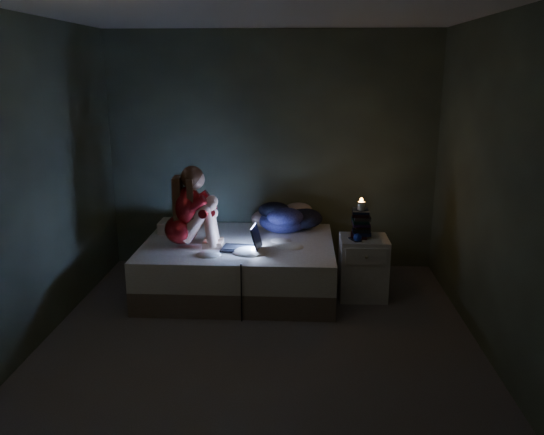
# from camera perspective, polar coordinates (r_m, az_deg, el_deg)

# --- Properties ---
(floor) EXTENTS (3.60, 3.80, 0.02)m
(floor) POSITION_cam_1_polar(r_m,az_deg,el_deg) (4.71, -1.27, -12.77)
(floor) COLOR #514946
(floor) RESTS_ON ground
(ceiling) EXTENTS (3.60, 3.80, 0.02)m
(ceiling) POSITION_cam_1_polar(r_m,az_deg,el_deg) (4.19, -1.50, 20.85)
(ceiling) COLOR silver
(ceiling) RESTS_ON ground
(wall_back) EXTENTS (3.60, 0.02, 2.60)m
(wall_back) POSITION_cam_1_polar(r_m,az_deg,el_deg) (6.13, -0.02, 6.73)
(wall_back) COLOR #2B3126
(wall_back) RESTS_ON ground
(wall_front) EXTENTS (3.60, 0.02, 2.60)m
(wall_front) POSITION_cam_1_polar(r_m,az_deg,el_deg) (2.43, -4.79, -6.39)
(wall_front) COLOR #2B3126
(wall_front) RESTS_ON ground
(wall_left) EXTENTS (0.02, 3.80, 2.60)m
(wall_left) POSITION_cam_1_polar(r_m,az_deg,el_deg) (4.75, -23.74, 3.00)
(wall_left) COLOR #2B3126
(wall_left) RESTS_ON ground
(wall_right) EXTENTS (0.02, 3.80, 2.60)m
(wall_right) POSITION_cam_1_polar(r_m,az_deg,el_deg) (4.50, 22.30, 2.55)
(wall_right) COLOR #2B3126
(wall_right) RESTS_ON ground
(bed) EXTENTS (1.88, 1.41, 0.52)m
(bed) POSITION_cam_1_polar(r_m,az_deg,el_deg) (5.63, -3.41, -5.02)
(bed) COLOR beige
(bed) RESTS_ON ground
(pillow) EXTENTS (0.40, 0.29, 0.12)m
(pillow) POSITION_cam_1_polar(r_m,az_deg,el_deg) (5.95, -9.56, -0.89)
(pillow) COLOR white
(pillow) RESTS_ON bed
(woman) EXTENTS (0.51, 0.35, 0.80)m
(woman) POSITION_cam_1_polar(r_m,az_deg,el_deg) (5.37, -9.42, 1.14)
(woman) COLOR maroon
(woman) RESTS_ON bed
(laptop) EXTENTS (0.39, 0.30, 0.26)m
(laptop) POSITION_cam_1_polar(r_m,az_deg,el_deg) (5.26, -3.27, -2.02)
(laptop) COLOR black
(laptop) RESTS_ON bed
(clothes_pile) EXTENTS (0.61, 0.51, 0.33)m
(clothes_pile) POSITION_cam_1_polar(r_m,az_deg,el_deg) (5.87, 1.17, 0.18)
(clothes_pile) COLOR #0D0E45
(clothes_pile) RESTS_ON bed
(nightstand) EXTENTS (0.46, 0.41, 0.61)m
(nightstand) POSITION_cam_1_polar(r_m,az_deg,el_deg) (5.52, 9.36, -5.10)
(nightstand) COLOR beige
(nightstand) RESTS_ON ground
(book_stack) EXTENTS (0.19, 0.25, 0.25)m
(book_stack) POSITION_cam_1_polar(r_m,az_deg,el_deg) (5.41, 9.10, -0.70)
(book_stack) COLOR black
(book_stack) RESTS_ON nightstand
(candle) EXTENTS (0.07, 0.07, 0.08)m
(candle) POSITION_cam_1_polar(r_m,az_deg,el_deg) (5.37, 9.17, 1.00)
(candle) COLOR beige
(candle) RESTS_ON book_stack
(phone) EXTENTS (0.12, 0.16, 0.01)m
(phone) POSITION_cam_1_polar(r_m,az_deg,el_deg) (5.34, 8.54, -2.24)
(phone) COLOR black
(phone) RESTS_ON nightstand
(blue_orb) EXTENTS (0.08, 0.08, 0.08)m
(blue_orb) POSITION_cam_1_polar(r_m,az_deg,el_deg) (5.28, 8.79, -2.06)
(blue_orb) COLOR navy
(blue_orb) RESTS_ON nightstand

